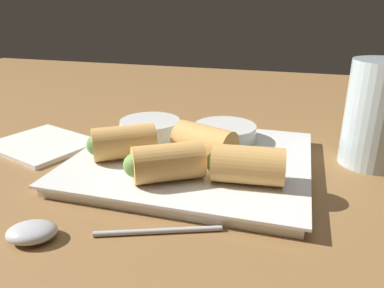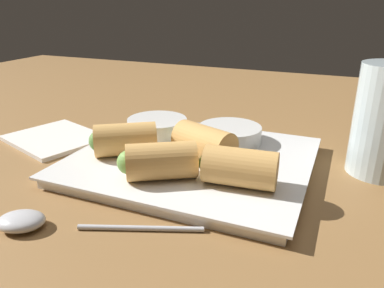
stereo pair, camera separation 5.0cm
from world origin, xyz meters
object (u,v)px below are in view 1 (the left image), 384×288
Objects in this scene: serving_plate at (192,162)px; dipping_bowl_near at (225,132)px; dipping_bowl_far at (150,127)px; napkin at (42,144)px; drinking_glass at (377,114)px; spoon at (47,232)px.

dipping_bowl_near is at bearing 67.44° from serving_plate.
dipping_bowl_far is 15.70cm from napkin.
drinking_glass is (18.72, 0.86, 3.88)cm from dipping_bowl_near.
spoon is 1.40× the size of drinking_glass.
dipping_bowl_far reaches higher than serving_plate.
serving_plate reaches higher than napkin.
spoon is at bearing -90.30° from dipping_bowl_far.
spoon is 23.87cm from napkin.
drinking_glass reaches higher than spoon.
dipping_bowl_far is at bearing -175.81° from dipping_bowl_near.
dipping_bowl_far is 0.54× the size of napkin.
spoon is (-10.81, -24.66, -2.00)cm from dipping_bowl_near.
drinking_glass is at bearing 3.20° from dipping_bowl_far.
drinking_glass is at bearing 19.25° from serving_plate.
napkin is (-14.70, -4.98, -2.40)cm from dipping_bowl_far.
dipping_bowl_far is at bearing -176.80° from drinking_glass.
dipping_bowl_near is at bearing 66.33° from spoon.
dipping_bowl_far is 23.97cm from spoon.
dipping_bowl_far reaches higher than spoon.
drinking_glass is (21.48, 7.50, 5.82)cm from serving_plate.
dipping_bowl_near is 27.00cm from spoon.
napkin is at bearing -161.27° from dipping_bowl_far.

